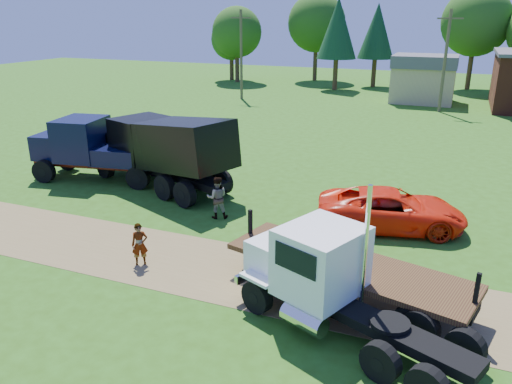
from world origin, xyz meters
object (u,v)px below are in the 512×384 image
at_px(orange_pickup, 391,209).
at_px(flatbed_trailer, 347,270).
at_px(white_semi_tractor, 322,276).
at_px(black_dump_truck, 164,147).
at_px(spectator_a, 140,244).
at_px(navy_truck, 95,149).

bearing_deg(orange_pickup, flatbed_trailer, 160.51).
xyz_separation_m(white_semi_tractor, flatbed_trailer, (0.38, 1.74, -0.62)).
bearing_deg(black_dump_truck, orange_pickup, 15.12).
bearing_deg(white_semi_tractor, spectator_a, -165.23).
height_order(white_semi_tractor, flatbed_trailer, white_semi_tractor).
bearing_deg(flatbed_trailer, orange_pickup, 98.80).
distance_m(navy_truck, spectator_a, 11.04).
distance_m(white_semi_tractor, orange_pickup, 7.79).
distance_m(navy_truck, flatbed_trailer, 16.77).
bearing_deg(white_semi_tractor, orange_pickup, 105.74).
bearing_deg(black_dump_truck, white_semi_tractor, -19.28).
relative_size(white_semi_tractor, navy_truck, 0.93).
bearing_deg(navy_truck, flatbed_trailer, -33.93).
xyz_separation_m(white_semi_tractor, black_dump_truck, (-10.62, 8.71, 0.69)).
height_order(navy_truck, orange_pickup, navy_truck).
xyz_separation_m(black_dump_truck, flatbed_trailer, (10.99, -6.97, -1.31)).
height_order(white_semi_tractor, black_dump_truck, white_semi_tractor).
distance_m(black_dump_truck, orange_pickup, 11.70).
height_order(navy_truck, flatbed_trailer, navy_truck).
bearing_deg(orange_pickup, black_dump_truck, 71.13).
relative_size(white_semi_tractor, orange_pickup, 1.20).
xyz_separation_m(white_semi_tractor, orange_pickup, (0.96, 7.70, -0.64)).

